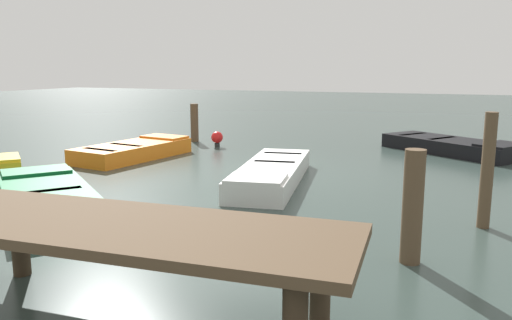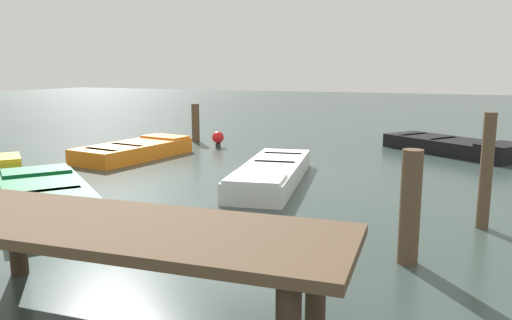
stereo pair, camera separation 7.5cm
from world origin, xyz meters
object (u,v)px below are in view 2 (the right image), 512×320
object	(u,v)px
rowboat_white	(271,173)
rowboat_black	(453,146)
rowboat_green	(46,197)
dock_segment	(122,236)
mooring_piling_near_right	(196,123)
rowboat_orange	(134,150)
mooring_piling_mid_right	(410,207)
mooring_piling_center	(486,171)
marker_buoy	(218,138)

from	to	relation	value
rowboat_white	rowboat_black	distance (m)	6.47
rowboat_green	rowboat_black	xyz separation A→B (m)	(-6.30, -8.83, -0.00)
dock_segment	rowboat_white	size ratio (longest dim) A/B	1.07
dock_segment	rowboat_green	distance (m)	4.53
dock_segment	mooring_piling_near_right	bearing A→B (deg)	-68.08
dock_segment	rowboat_orange	xyz separation A→B (m)	(5.23, -7.43, -0.60)
dock_segment	rowboat_black	xyz separation A→B (m)	(-2.68, -11.49, -0.60)
rowboat_green	rowboat_black	bearing A→B (deg)	-87.04
rowboat_white	mooring_piling_mid_right	world-z (taller)	mooring_piling_mid_right
rowboat_white	mooring_piling_center	world-z (taller)	mooring_piling_center
mooring_piling_near_right	marker_buoy	size ratio (longest dim) A/B	2.58
dock_segment	rowboat_green	xyz separation A→B (m)	(3.62, -2.65, -0.60)
rowboat_white	mooring_piling_near_right	world-z (taller)	mooring_piling_near_right
marker_buoy	mooring_piling_mid_right	bearing A→B (deg)	130.37
rowboat_orange	marker_buoy	distance (m)	2.86
rowboat_black	rowboat_orange	bearing A→B (deg)	-117.68
dock_segment	rowboat_orange	size ratio (longest dim) A/B	1.31
mooring_piling_near_right	marker_buoy	bearing A→B (deg)	146.03
rowboat_black	mooring_piling_near_right	bearing A→B (deg)	-140.19
mooring_piling_mid_right	rowboat_orange	bearing A→B (deg)	-32.99
rowboat_white	mooring_piling_mid_right	bearing A→B (deg)	31.79
rowboat_green	rowboat_orange	bearing A→B (deg)	-32.87
rowboat_white	mooring_piling_near_right	size ratio (longest dim) A/B	3.40
rowboat_green	mooring_piling_near_right	distance (m)	8.36
rowboat_white	rowboat_black	xyz separation A→B (m)	(-3.43, -5.48, 0.00)
mooring_piling_mid_right	marker_buoy	size ratio (longest dim) A/B	2.99
marker_buoy	rowboat_black	bearing A→B (deg)	-167.59
rowboat_black	mooring_piling_near_right	xyz separation A→B (m)	(7.93, 0.64, 0.40)
dock_segment	rowboat_black	distance (m)	11.81
mooring_piling_mid_right	mooring_piling_near_right	bearing A→B (deg)	-47.59
rowboat_white	mooring_piling_center	xyz separation A→B (m)	(-4.04, 1.64, 0.66)
dock_segment	mooring_piling_center	world-z (taller)	mooring_piling_center
rowboat_orange	rowboat_black	world-z (taller)	same
rowboat_orange	mooring_piling_near_right	bearing A→B (deg)	8.70
mooring_piling_center	mooring_piling_mid_right	world-z (taller)	mooring_piling_center
mooring_piling_near_right	mooring_piling_mid_right	bearing A→B (deg)	132.41
mooring_piling_mid_right	mooring_piling_near_right	size ratio (longest dim) A/B	1.16
dock_segment	rowboat_orange	world-z (taller)	dock_segment
dock_segment	marker_buoy	size ratio (longest dim) A/B	9.41
mooring_piling_near_right	rowboat_green	bearing A→B (deg)	101.24
rowboat_green	rowboat_black	world-z (taller)	same
mooring_piling_near_right	marker_buoy	xyz separation A→B (m)	(-1.24, 0.83, -0.33)
rowboat_orange	mooring_piling_center	distance (m)	9.08
mooring_piling_center	mooring_piling_near_right	xyz separation A→B (m)	(8.54, -6.48, -0.26)
rowboat_orange	marker_buoy	xyz separation A→B (m)	(-1.22, -2.58, 0.07)
rowboat_green	mooring_piling_mid_right	bearing A→B (deg)	-143.20
rowboat_white	dock_segment	bearing A→B (deg)	-2.78
rowboat_white	rowboat_green	xyz separation A→B (m)	(2.87, 3.36, 0.00)
dock_segment	rowboat_orange	distance (m)	9.11
rowboat_orange	mooring_piling_mid_right	world-z (taller)	mooring_piling_mid_right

